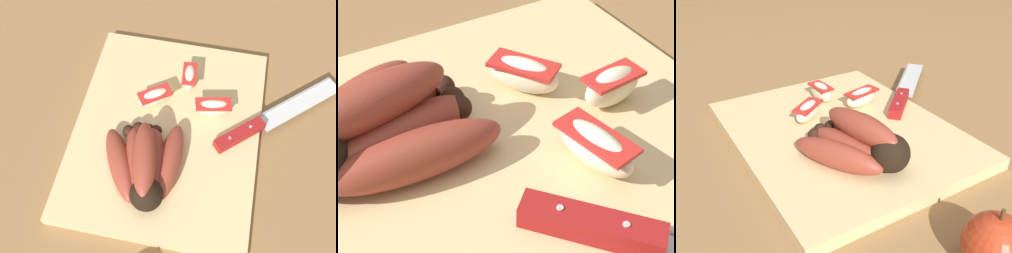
% 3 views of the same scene
% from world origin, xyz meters
% --- Properties ---
extents(ground_plane, '(6.00, 6.00, 0.00)m').
position_xyz_m(ground_plane, '(0.00, 0.00, 0.00)').
color(ground_plane, olive).
extents(cutting_board, '(0.41, 0.33, 0.02)m').
position_xyz_m(cutting_board, '(-0.02, -0.01, 0.01)').
color(cutting_board, '#DBBC84').
rests_on(cutting_board, ground_plane).
extents(banana_bunch, '(0.17, 0.15, 0.07)m').
position_xyz_m(banana_bunch, '(0.07, -0.03, 0.05)').
color(banana_bunch, black).
rests_on(banana_bunch, cutting_board).
extents(chefs_knife, '(0.21, 0.23, 0.02)m').
position_xyz_m(chefs_knife, '(-0.06, 0.16, 0.03)').
color(chefs_knife, silver).
rests_on(chefs_knife, cutting_board).
extents(apple_wedge_near, '(0.06, 0.03, 0.04)m').
position_xyz_m(apple_wedge_near, '(-0.13, 0.01, 0.04)').
color(apple_wedge_near, '#F4E5C1').
rests_on(apple_wedge_near, cutting_board).
extents(apple_wedge_middle, '(0.06, 0.07, 0.03)m').
position_xyz_m(apple_wedge_middle, '(-0.07, -0.04, 0.04)').
color(apple_wedge_middle, '#F4E5C1').
rests_on(apple_wedge_middle, cutting_board).
extents(apple_wedge_far, '(0.04, 0.08, 0.03)m').
position_xyz_m(apple_wedge_far, '(-0.07, 0.06, 0.04)').
color(apple_wedge_far, '#F4E5C1').
rests_on(apple_wedge_far, cutting_board).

